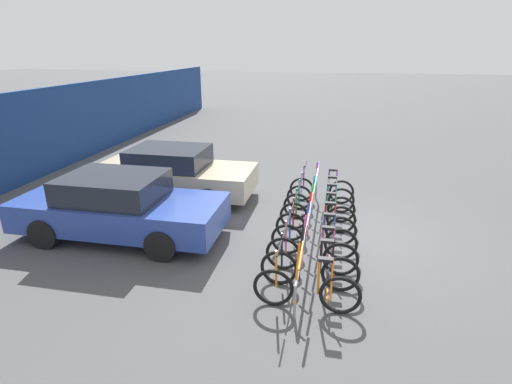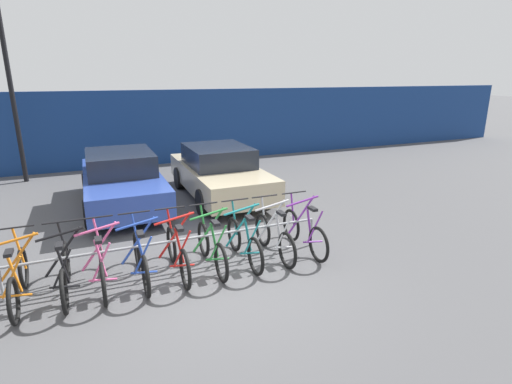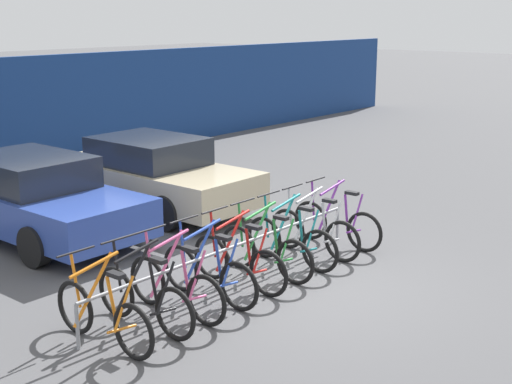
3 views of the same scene
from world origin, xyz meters
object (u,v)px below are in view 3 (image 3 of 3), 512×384
bicycle_teal (291,241)px  bicycle_silver (314,232)px  bicycle_red (239,262)px  bicycle_purple (337,223)px  bicycle_black (144,299)px  bicycle_pink (176,286)px  bicycle_green (266,251)px  car_beige (152,174)px  car_blue (32,197)px  bike_rack (233,250)px  bicycle_orange (103,315)px  bicycle_blue (209,273)px

bicycle_teal → bicycle_silver: same height
bicycle_red → bicycle_purple: bearing=1.1°
bicycle_black → bicycle_pink: (0.52, 0.00, 0.00)m
bicycle_silver → bicycle_green: bearing=-178.6°
car_beige → bicycle_green: bearing=-109.8°
bicycle_teal → bicycle_pink: bearing=-178.2°
bicycle_red → car_beige: 4.53m
bicycle_purple → bicycle_teal: bearing=179.5°
car_blue → car_beige: 2.54m
bike_rack → bicycle_black: 1.77m
bicycle_red → bicycle_green: same height
bicycle_purple → car_blue: size_ratio=0.38×
bicycle_purple → bicycle_orange: bearing=179.5°
bike_rack → bicycle_orange: bicycle_orange is taller
bicycle_black → bicycle_teal: size_ratio=1.00×
bicycle_orange → bicycle_black: size_ratio=1.00×
bicycle_teal → car_beige: bearing=79.9°
bicycle_green → bicycle_teal: size_ratio=1.00×
bike_rack → bicycle_silver: bearing=-4.8°
bicycle_purple → bicycle_pink: bearing=179.5°
bicycle_red → bicycle_purple: same height
bicycle_blue → bicycle_silver: same height
car_beige → bicycle_purple: bearing=-84.6°
bicycle_red → bicycle_purple: 2.43m
bicycle_red → bicycle_silver: 1.80m
bicycle_orange → bicycle_silver: same height
bicycle_orange → bicycle_pink: same height
bicycle_purple → car_beige: (-0.38, 4.03, 0.31)m
bicycle_black → bicycle_green: size_ratio=1.00×
bicycle_purple → bicycle_blue: bearing=179.5°
bicycle_silver → car_beige: 4.05m
bicycle_orange → bicycle_red: 2.34m
bicycle_orange → bicycle_green: bearing=0.3°
bicycle_green → bike_rack: bearing=164.0°
bike_rack → bicycle_pink: (-1.24, -0.15, -0.12)m
bicycle_pink → bicycle_red: bearing=-0.2°
bicycle_blue → bicycle_red: (0.60, 0.00, 0.00)m
bicycle_black → bicycle_blue: size_ratio=1.00×
bicycle_black → bicycle_silver: 3.52m
bicycle_silver → bike_rack: bearing=176.5°
bicycle_red → bicycle_blue: bearing=-178.9°
bike_rack → bicycle_purple: size_ratio=3.11×
bicycle_black → bicycle_teal: same height
bicycle_orange → bicycle_purple: bearing=0.3°
bicycle_teal → bicycle_purple: 1.23m
bicycle_pink → bicycle_orange: bearing=179.8°
bicycle_orange → bicycle_silver: 4.14m
bicycle_green → car_blue: bearing=103.5°
bicycle_teal → bicycle_green: bearing=-178.2°
bicycle_purple → bicycle_red: bearing=179.5°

